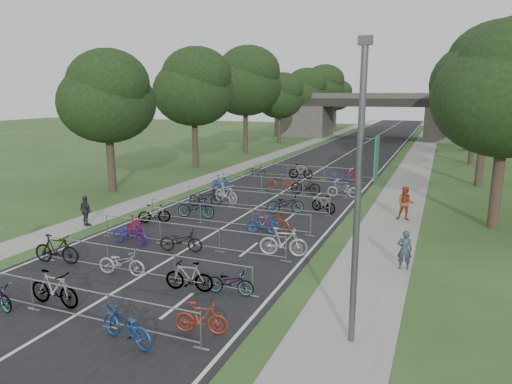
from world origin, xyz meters
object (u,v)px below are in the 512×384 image
Objects in this scene: pedestrian_a at (405,250)px; pedestrian_c at (86,211)px; lamppost at (359,192)px; bike_1 at (54,289)px; pedestrian_b at (405,204)px; overpass_bridge at (375,116)px; bike_2 at (126,326)px.

pedestrian_c is at bearing -8.34° from pedestrian_a.
bike_1 is (-9.43, -1.52, -3.68)m from lamppost.
pedestrian_a is (10.30, 7.71, 0.20)m from bike_1.
pedestrian_b is at bearing -31.79° from bike_1.
pedestrian_b is at bearing -80.05° from overpass_bridge.
pedestrian_c is at bearing 157.71° from lamppost.
pedestrian_b is (6.09, 16.31, 0.40)m from bike_2.
bike_1 is 18.13m from pedestrian_b.
pedestrian_c is (-9.35, 8.73, 0.28)m from bike_2.
bike_1 is 1.25× the size of pedestrian_a.
bike_1 reaches higher than bike_2.
overpass_bridge reaches higher than pedestrian_c.
overpass_bridge is at bearing -0.31° from bike_1.
bike_2 is at bearing -110.63° from pedestrian_b.
pedestrian_c reaches higher than bike_2.
lamppost is 7.16m from pedestrian_a.
pedestrian_a is at bearing 82.01° from lamppost.
pedestrian_a is (0.87, 6.19, -3.48)m from lamppost.
bike_2 is 1.30× the size of pedestrian_a.
lamppost is 4.38× the size of pedestrian_b.
lamppost is at bearing 128.20° from bike_2.
overpass_bridge is at bearing 97.53° from lamppost.
bike_1 is (-1.10, -64.52, -2.93)m from overpass_bridge.
pedestrian_c is at bearing -154.02° from pedestrian_b.
pedestrian_b is 17.19m from pedestrian_c.
bike_1 is at bearing 143.78° from pedestrian_c.
lamppost is 16.71m from pedestrian_c.
pedestrian_a is (6.65, 8.72, 0.25)m from bike_2.
pedestrian_b is at bearing -136.52° from pedestrian_c.
pedestrian_a is 0.85× the size of pedestrian_b.
pedestrian_a is 7.61m from pedestrian_b.
lamppost is at bearing 73.70° from pedestrian_a.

